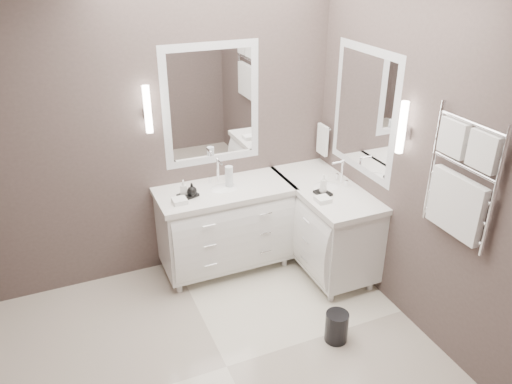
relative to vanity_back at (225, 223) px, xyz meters
name	(u,v)px	position (x,y,z in m)	size (l,w,h in m)	color
floor	(227,367)	(-0.45, -1.23, -0.49)	(3.20, 3.00, 0.01)	#EDE5CE
wall_back	(163,133)	(-0.45, 0.28, 0.86)	(3.20, 0.01, 2.70)	#504340
wall_front	(355,381)	(-0.45, -2.73, 0.86)	(3.20, 0.01, 2.70)	#504340
wall_right	(425,167)	(1.15, -1.23, 0.86)	(0.01, 3.00, 2.70)	#504340
vanity_back	(225,223)	(0.00, 0.00, 0.00)	(1.24, 0.59, 0.97)	white
vanity_right	(324,221)	(0.88, -0.33, 0.00)	(0.59, 1.24, 0.97)	white
mirror_back	(212,105)	(0.00, 0.26, 1.06)	(0.90, 0.02, 1.10)	white
mirror_right	(364,112)	(1.14, -0.43, 1.06)	(0.02, 0.90, 1.10)	white
sconce_back	(148,110)	(-0.58, 0.20, 1.11)	(0.06, 0.06, 0.40)	white
sconce_right	(402,128)	(1.08, -1.01, 1.11)	(0.06, 0.06, 0.40)	white
towel_bar_corner	(323,139)	(1.09, 0.13, 0.63)	(0.03, 0.22, 0.30)	white
towel_ladder	(460,185)	(1.10, -1.63, 0.91)	(0.06, 0.58, 0.90)	white
waste_bin	(336,327)	(0.45, -1.30, -0.36)	(0.18, 0.18, 0.26)	black
amenity_tray_back	(188,195)	(-0.35, -0.03, 0.38)	(0.16, 0.12, 0.02)	black
amenity_tray_right	(323,193)	(0.76, -0.46, 0.38)	(0.11, 0.15, 0.02)	black
water_bottle	(229,177)	(0.05, 0.00, 0.47)	(0.07, 0.07, 0.21)	silver
soap_bottle_a	(183,187)	(-0.38, -0.01, 0.45)	(0.06, 0.06, 0.13)	white
soap_bottle_b	(192,189)	(-0.32, -0.06, 0.44)	(0.09, 0.09, 0.11)	black
soap_bottle_c	(323,183)	(0.76, -0.46, 0.47)	(0.06, 0.07, 0.17)	white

